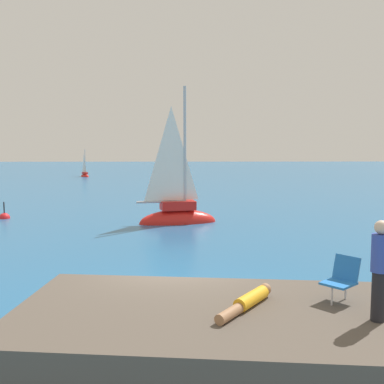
% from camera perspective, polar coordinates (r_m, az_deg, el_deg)
% --- Properties ---
extents(ground_plane, '(160.00, 160.00, 0.00)m').
position_cam_1_polar(ground_plane, '(11.31, -1.93, -14.08)').
color(ground_plane, '#236093').
extents(shore_ledge, '(8.73, 4.52, 1.08)m').
position_cam_1_polar(shore_ledge, '(8.37, 8.35, -17.67)').
color(shore_ledge, brown).
rests_on(shore_ledge, ground).
extents(boulder_seaward, '(1.65, 1.44, 0.81)m').
position_cam_1_polar(boulder_seaward, '(10.48, -14.49, -15.95)').
color(boulder_seaward, '#4F513D').
rests_on(boulder_seaward, ground).
extents(boulder_inland, '(1.90, 1.75, 1.11)m').
position_cam_1_polar(boulder_inland, '(10.20, 9.00, -16.48)').
color(boulder_inland, brown).
rests_on(boulder_inland, ground).
extents(sailboat_near, '(3.95, 2.06, 7.16)m').
position_cam_1_polar(sailboat_near, '(22.50, -1.80, -2.81)').
color(sailboat_near, red).
rests_on(sailboat_near, ground).
extents(sailboat_far, '(1.46, 1.80, 3.34)m').
position_cam_1_polar(sailboat_far, '(53.36, -12.99, 2.05)').
color(sailboat_far, red).
rests_on(sailboat_far, ground).
extents(person_sunbather, '(1.13, 1.51, 0.25)m').
position_cam_1_polar(person_sunbather, '(8.25, 6.88, -13.13)').
color(person_sunbather, gold).
rests_on(person_sunbather, shore_ledge).
extents(person_standing, '(0.28, 0.28, 1.62)m').
position_cam_1_polar(person_standing, '(7.97, 22.02, -8.61)').
color(person_standing, black).
rests_on(person_standing, shore_ledge).
extents(beach_chair, '(0.76, 0.75, 0.80)m').
position_cam_1_polar(beach_chair, '(8.82, 17.91, -9.88)').
color(beach_chair, blue).
rests_on(beach_chair, shore_ledge).
extents(marker_buoy, '(0.56, 0.56, 1.13)m').
position_cam_1_polar(marker_buoy, '(25.69, -22.00, -3.00)').
color(marker_buoy, red).
rests_on(marker_buoy, ground).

